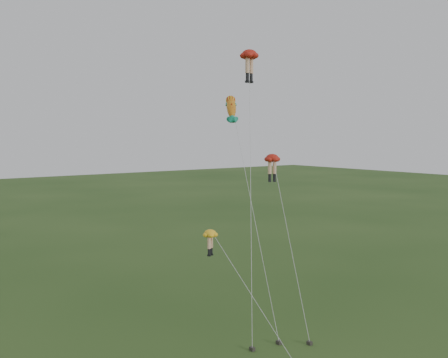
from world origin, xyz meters
TOP-DOWN VIEW (x-y plane):
  - ground at (0.00, 0.00)m, footprint 300.00×300.00m
  - legs_kite_red_high at (4.33, 8.06)m, footprint 7.87×9.75m
  - legs_kite_red_mid at (6.61, 7.56)m, footprint 6.42×10.89m
  - legs_kite_yellow at (-4.63, 0.75)m, footprint 3.55×6.02m
  - fish_kite at (3.42, 9.33)m, footprint 4.89×11.62m

SIDE VIEW (x-z plane):
  - ground at x=0.00m, z-range 0.00..0.00m
  - legs_kite_yellow at x=-4.63m, z-range 3.39..11.54m
  - legs_kite_red_mid at x=6.61m, z-range 5.54..18.09m
  - fish_kite at x=3.42m, z-range 7.55..25.39m
  - legs_kite_red_high at x=4.33m, z-range 9.82..31.19m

